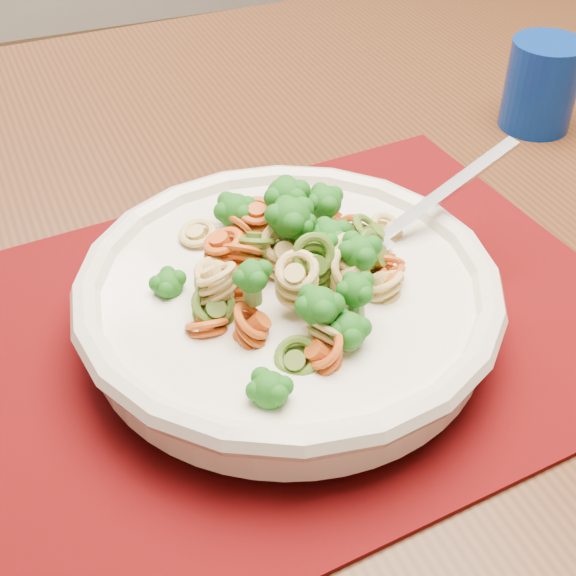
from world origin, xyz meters
name	(u,v)px	position (x,y,z in m)	size (l,w,h in m)	color
dining_table	(235,340)	(-0.05, -0.35, 0.65)	(1.55, 1.03, 0.74)	#482814
placemat	(298,322)	(-0.03, -0.44, 0.74)	(0.46, 0.36, 0.00)	#500309
pasta_bowl	(288,297)	(-0.04, -0.44, 0.77)	(0.29, 0.29, 0.05)	silver
pasta_broccoli_heap	(288,281)	(-0.04, -0.44, 0.78)	(0.24, 0.24, 0.06)	#D5B969
fork	(370,247)	(0.03, -0.43, 0.78)	(0.19, 0.02, 0.01)	silver
tumbler	(541,85)	(0.30, -0.25, 0.78)	(0.07, 0.07, 0.09)	navy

